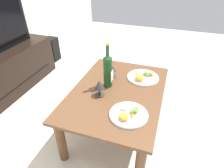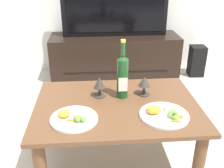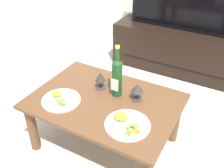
{
  "view_description": "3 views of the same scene",
  "coord_description": "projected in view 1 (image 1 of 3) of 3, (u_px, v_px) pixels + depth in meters",
  "views": [
    {
      "loc": [
        -1.22,
        -0.36,
        1.34
      ],
      "look_at": [
        -0.0,
        0.05,
        0.48
      ],
      "focal_mm": 30.44,
      "sensor_mm": 36.0,
      "label": 1
    },
    {
      "loc": [
        -0.14,
        -1.45,
        1.26
      ],
      "look_at": [
        -0.02,
        0.09,
        0.52
      ],
      "focal_mm": 43.1,
      "sensor_mm": 36.0,
      "label": 2
    },
    {
      "loc": [
        0.76,
        -1.26,
        1.54
      ],
      "look_at": [
        0.02,
        0.08,
        0.52
      ],
      "focal_mm": 42.16,
      "sensor_mm": 36.0,
      "label": 3
    }
  ],
  "objects": [
    {
      "name": "goblet_left",
      "position": [
        99.0,
        86.0,
        1.46
      ],
      "size": [
        0.08,
        0.08,
        0.14
      ],
      "color": "#38332D",
      "rests_on": "dining_table"
    },
    {
      "name": "dinner_plate_right",
      "position": [
        143.0,
        77.0,
        1.71
      ],
      "size": [
        0.29,
        0.29,
        0.06
      ],
      "color": "white",
      "rests_on": "dining_table"
    },
    {
      "name": "ground_plane",
      "position": [
        117.0,
        127.0,
        1.8
      ],
      "size": [
        6.4,
        6.4,
        0.0
      ],
      "primitive_type": "plane",
      "color": "beige"
    },
    {
      "name": "goblet_right",
      "position": [
        112.0,
        68.0,
        1.69
      ],
      "size": [
        0.08,
        0.08,
        0.13
      ],
      "color": "#38332D",
      "rests_on": "dining_table"
    },
    {
      "name": "dining_table",
      "position": [
        117.0,
        98.0,
        1.6
      ],
      "size": [
        1.02,
        0.73,
        0.43
      ],
      "color": "brown",
      "rests_on": "ground_plane"
    },
    {
      "name": "wine_bottle",
      "position": [
        108.0,
        70.0,
        1.54
      ],
      "size": [
        0.07,
        0.07,
        0.38
      ],
      "color": "#19471E",
      "rests_on": "dining_table"
    },
    {
      "name": "dinner_plate_left",
      "position": [
        129.0,
        114.0,
        1.31
      ],
      "size": [
        0.27,
        0.27,
        0.05
      ],
      "color": "white",
      "rests_on": "dining_table"
    },
    {
      "name": "floor_speaker",
      "position": [
        52.0,
        49.0,
        2.89
      ],
      "size": [
        0.17,
        0.17,
        0.35
      ],
      "primitive_type": "cube",
      "rotation": [
        0.0,
        0.0,
        -0.04
      ],
      "color": "black",
      "rests_on": "ground_plane"
    },
    {
      "name": "tv_stand",
      "position": [
        1.0,
        75.0,
        2.12
      ],
      "size": [
        1.4,
        0.43,
        0.48
      ],
      "color": "black",
      "rests_on": "ground_plane"
    }
  ]
}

